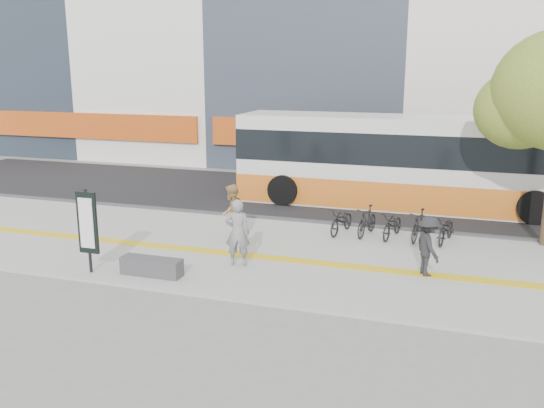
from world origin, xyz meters
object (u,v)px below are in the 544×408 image
(seated_woman, at_px, (238,232))
(pedestrian_dark, at_px, (428,246))
(bench, at_px, (152,267))
(pedestrian_tan, at_px, (232,214))
(signboard, at_px, (87,224))
(bus, at_px, (406,164))

(seated_woman, height_order, pedestrian_dark, seated_woman)
(bench, relative_size, pedestrian_tan, 0.90)
(seated_woman, bearing_deg, pedestrian_dark, 175.79)
(pedestrian_tan, bearing_deg, bench, -22.77)
(bench, distance_m, seated_woman, 2.38)
(seated_woman, xyz_separation_m, pedestrian_dark, (4.84, 0.77, -0.13))
(bench, xyz_separation_m, pedestrian_tan, (0.89, 3.23, 0.66))
(bench, xyz_separation_m, seated_woman, (1.80, 1.40, 0.68))
(bench, bearing_deg, seated_woman, 37.87)
(bench, bearing_deg, signboard, -169.19)
(pedestrian_tan, relative_size, pedestrian_dark, 1.15)
(bus, distance_m, seated_woman, 9.04)
(pedestrian_dark, bearing_deg, seated_woman, 70.89)
(bus, xyz_separation_m, seated_woman, (-3.53, -8.30, -0.66))
(bus, bearing_deg, seated_woman, -113.03)
(seated_woman, bearing_deg, bench, 24.62)
(signboard, height_order, seated_woman, signboard)
(bus, relative_size, pedestrian_tan, 7.15)
(pedestrian_tan, distance_m, pedestrian_dark, 5.84)
(signboard, bearing_deg, pedestrian_dark, 16.73)
(bench, distance_m, pedestrian_dark, 7.00)
(pedestrian_dark, bearing_deg, signboard, 78.57)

